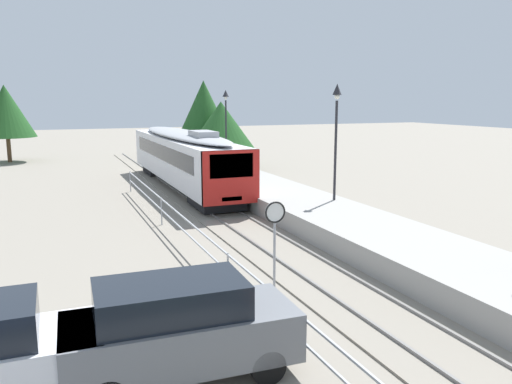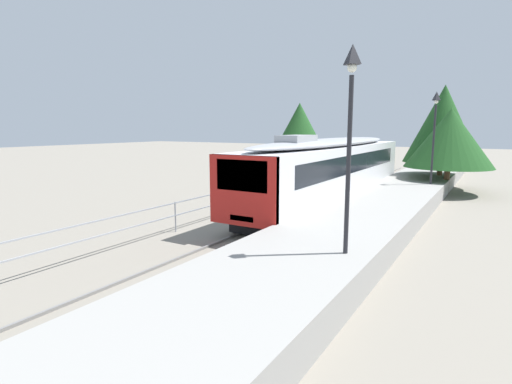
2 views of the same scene
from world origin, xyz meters
TOP-DOWN VIEW (x-y plane):
  - ground_plane at (-3.00, 22.00)m, footprint 160.00×160.00m
  - track_rails at (0.00, 22.00)m, footprint 3.20×60.00m
  - commuter_train at (0.00, 29.79)m, footprint 2.82×18.08m
  - station_platform at (3.25, 22.00)m, footprint 3.90×60.00m
  - platform_lamp_mid_platform at (4.46, 19.09)m, footprint 0.34×0.34m
  - platform_lamp_far_end at (4.46, 34.52)m, footprint 0.34×0.34m
  - tree_behind_carpark at (-11.02, 49.38)m, footprint 4.93×4.93m
  - tree_behind_station_far at (4.32, 39.67)m, footprint 5.02×5.02m
  - tree_distant_left at (5.03, 37.36)m, footprint 5.40×5.40m

SIDE VIEW (x-z plane):
  - ground_plane at x=-3.00m, z-range 0.00..0.00m
  - track_rails at x=0.00m, z-range -0.04..0.10m
  - station_platform at x=3.25m, z-range 0.00..0.90m
  - commuter_train at x=0.00m, z-range 0.27..4.01m
  - tree_distant_left at x=5.03m, z-range 0.84..6.25m
  - tree_behind_station_far at x=4.32m, z-range 0.90..8.01m
  - tree_behind_carpark at x=-11.02m, z-range 1.12..7.97m
  - platform_lamp_mid_platform at x=4.46m, z-range 1.95..7.30m
  - platform_lamp_far_end at x=4.46m, z-range 1.95..7.30m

